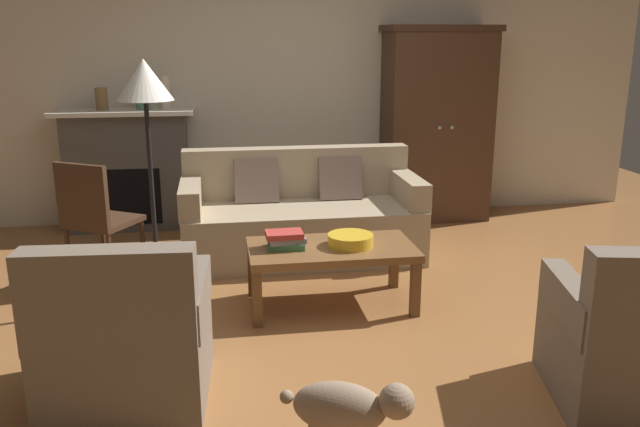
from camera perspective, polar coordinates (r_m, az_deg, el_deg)
ground_plane at (r=4.32m, az=1.36°, el=-8.81°), size 9.60×9.60×0.00m
back_wall at (r=6.49m, az=-2.72°, el=11.99°), size 7.20×0.10×2.80m
fireplace at (r=6.35m, az=-16.42°, el=3.76°), size 1.26×0.48×1.12m
armoire at (r=6.52m, az=10.11°, el=7.70°), size 1.06×0.57×1.87m
couch at (r=5.36m, az=-1.67°, el=-0.41°), size 1.92×0.85×0.86m
coffee_table at (r=4.34m, az=0.94°, el=-3.53°), size 1.10×0.60×0.42m
fruit_bowl at (r=4.32m, az=2.67°, el=-2.33°), size 0.30×0.30×0.08m
book_stack at (r=4.27m, az=-3.03°, el=-2.30°), size 0.26×0.19×0.11m
mantel_vase_bronze at (r=6.27m, az=-18.54°, el=9.47°), size 0.11×0.11×0.20m
mantel_vase_jade at (r=6.22m, az=-15.23°, el=9.78°), size 0.13×0.13×0.22m
mantel_vase_cream at (r=6.20m, az=-13.40°, el=10.26°), size 0.09×0.09×0.30m
armchair_near_left at (r=3.38m, az=-16.55°, el=-10.73°), size 0.83×0.82×0.88m
armchair_near_right at (r=3.56m, az=26.20°, el=-10.41°), size 0.91×0.92×0.88m
side_chair_wooden at (r=5.03m, az=-19.09°, el=-0.01°), size 0.60×0.60×0.90m
floor_lamp at (r=4.34m, az=-15.02°, el=10.01°), size 0.36×0.36×1.63m
dog at (r=2.86m, az=2.37°, el=-16.71°), size 0.54×0.33×0.39m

